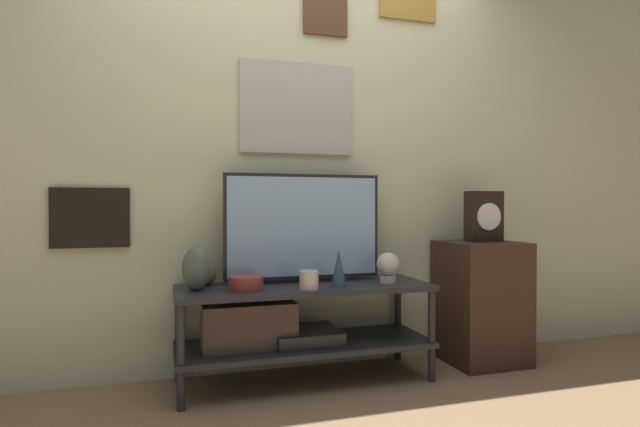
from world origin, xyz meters
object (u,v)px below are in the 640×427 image
television (303,227)px  candle_jar (309,280)px  decorative_bust (388,266)px  vase_slim_bronze (339,268)px  vase_wide_bowl (246,283)px  mantel_clock (484,216)px  vase_round_glass (206,275)px  vase_urn_stoneware (196,269)px

television → candle_jar: bearing=-99.2°
decorative_bust → vase_slim_bronze: bearing=-171.5°
candle_jar → vase_wide_bowl: bearing=164.0°
decorative_bust → mantel_clock: mantel_clock is taller
vase_round_glass → candle_jar: 0.58m
television → vase_urn_stoneware: television is taller
vase_wide_bowl → mantel_clock: (1.48, 0.09, 0.33)m
vase_urn_stoneware → candle_jar: bearing=-14.5°
television → vase_slim_bronze: (0.13, -0.22, -0.21)m
candle_jar → vase_urn_stoneware: bearing=165.5°
television → vase_round_glass: bearing=176.1°
vase_wide_bowl → mantel_clock: bearing=3.4°
vase_wide_bowl → vase_slim_bronze: bearing=-5.2°
vase_round_glass → decorative_bust: (0.98, -0.21, 0.04)m
vase_wide_bowl → candle_jar: 0.32m
vase_wide_bowl → vase_round_glass: bearing=131.4°
vase_wide_bowl → vase_urn_stoneware: vase_urn_stoneware is taller
vase_wide_bowl → mantel_clock: 1.52m
television → mantel_clock: bearing=-4.4°
vase_slim_bronze → decorative_bust: 0.31m
vase_wide_bowl → vase_slim_bronze: (0.49, -0.04, 0.07)m
television → vase_urn_stoneware: size_ratio=4.00×
vase_wide_bowl → decorative_bust: (0.79, 0.00, 0.06)m
vase_wide_bowl → vase_urn_stoneware: size_ratio=0.80×
vase_urn_stoneware → mantel_clock: (1.72, 0.03, 0.25)m
mantel_clock → television: bearing=175.6°
television → candle_jar: size_ratio=9.01×
vase_urn_stoneware → vase_round_glass: bearing=69.8°
television → mantel_clock: (1.12, -0.09, 0.05)m
vase_round_glass → vase_urn_stoneware: 0.17m
vase_slim_bronze → candle_jar: (-0.18, -0.04, -0.05)m
vase_urn_stoneware → vase_slim_bronze: size_ratio=1.10×
candle_jar → decorative_bust: 0.49m
vase_slim_bronze → decorative_bust: bearing=8.5°
vase_round_glass → vase_slim_bronze: bearing=-20.8°
vase_round_glass → television: bearing=-3.9°
decorative_bust → mantel_clock: size_ratio=0.55×
television → decorative_bust: size_ratio=5.26×
television → vase_wide_bowl: size_ratio=5.00×
television → vase_slim_bronze: 0.33m
decorative_bust → mantel_clock: bearing=7.2°
vase_wide_bowl → vase_round_glass: (-0.19, 0.21, 0.02)m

